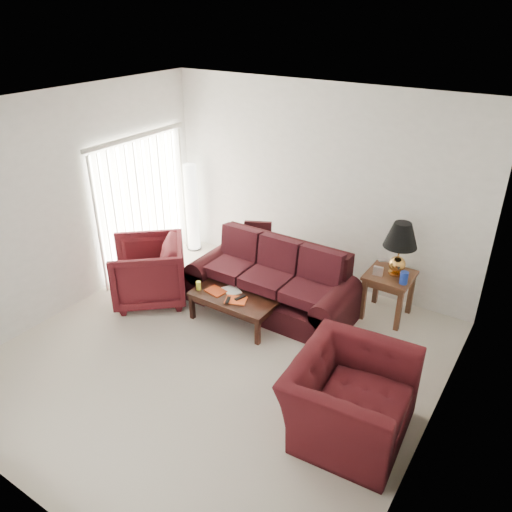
{
  "coord_description": "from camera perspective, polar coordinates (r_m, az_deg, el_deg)",
  "views": [
    {
      "loc": [
        3.1,
        -3.88,
        3.96
      ],
      "look_at": [
        0.0,
        0.85,
        1.05
      ],
      "focal_mm": 35.0,
      "sensor_mm": 36.0,
      "label": 1
    }
  ],
  "objects": [
    {
      "name": "floor",
      "position": [
        6.35,
        -4.29,
        -11.44
      ],
      "size": [
        5.0,
        5.0,
        0.0
      ],
      "primitive_type": "plane",
      "color": "beige",
      "rests_on": "ground"
    },
    {
      "name": "blinds",
      "position": [
        8.1,
        -12.75,
        5.71
      ],
      "size": [
        0.1,
        2.0,
        2.16
      ],
      "primitive_type": "cube",
      "color": "silver",
      "rests_on": "ground"
    },
    {
      "name": "sofa",
      "position": [
        6.96,
        1.69,
        -2.75
      ],
      "size": [
        2.38,
        1.1,
        0.96
      ],
      "primitive_type": null,
      "rotation": [
        0.0,
        0.0,
        0.04
      ],
      "color": "black",
      "rests_on": "ground"
    },
    {
      "name": "throw_pillow",
      "position": [
        7.69,
        0.2,
        2.43
      ],
      "size": [
        0.46,
        0.36,
        0.43
      ],
      "primitive_type": "cube",
      "rotation": [
        -0.21,
        0.0,
        0.46
      ],
      "color": "black",
      "rests_on": "sofa"
    },
    {
      "name": "end_table",
      "position": [
        7.14,
        14.78,
        -4.33
      ],
      "size": [
        0.61,
        0.61,
        0.67
      ],
      "primitive_type": null,
      "rotation": [
        0.0,
        0.0,
        -0.01
      ],
      "color": "brown",
      "rests_on": "ground"
    },
    {
      "name": "table_lamp",
      "position": [
        6.83,
        16.07,
        0.78
      ],
      "size": [
        0.5,
        0.5,
        0.75
      ],
      "primitive_type": null,
      "rotation": [
        0.0,
        0.0,
        -0.12
      ],
      "color": "#C98B3E",
      "rests_on": "end_table"
    },
    {
      "name": "clock",
      "position": [
        6.87,
        13.79,
        -1.69
      ],
      "size": [
        0.13,
        0.06,
        0.13
      ],
      "primitive_type": "cube",
      "rotation": [
        0.0,
        0.0,
        0.09
      ],
      "color": "silver",
      "rests_on": "end_table"
    },
    {
      "name": "blue_canister",
      "position": [
        6.75,
        16.55,
        -2.41
      ],
      "size": [
        0.13,
        0.13,
        0.17
      ],
      "primitive_type": "cylinder",
      "rotation": [
        0.0,
        0.0,
        0.22
      ],
      "color": "#18339F",
      "rests_on": "end_table"
    },
    {
      "name": "picture_frame",
      "position": [
        7.15,
        14.26,
        -0.44
      ],
      "size": [
        0.18,
        0.19,
        0.05
      ],
      "primitive_type": "cube",
      "rotation": [
        1.36,
        0.0,
        0.58
      ],
      "color": "#BABABE",
      "rests_on": "end_table"
    },
    {
      "name": "floor_lamp",
      "position": [
        8.67,
        -7.34,
        5.5
      ],
      "size": [
        0.27,
        0.27,
        1.56
      ],
      "primitive_type": null,
      "rotation": [
        0.0,
        0.0,
        -0.08
      ],
      "color": "white",
      "rests_on": "ground"
    },
    {
      "name": "armchair_left",
      "position": [
        7.37,
        -12.19,
        -1.73
      ],
      "size": [
        1.42,
        1.42,
        0.93
      ],
      "primitive_type": "imported",
      "rotation": [
        0.0,
        0.0,
        -0.85
      ],
      "color": "#481015",
      "rests_on": "ground"
    },
    {
      "name": "armchair_right",
      "position": [
        5.27,
        10.66,
        -15.65
      ],
      "size": [
        1.2,
        1.35,
        0.83
      ],
      "primitive_type": "imported",
      "rotation": [
        0.0,
        0.0,
        1.64
      ],
      "color": "#3D0E12",
      "rests_on": "ground"
    },
    {
      "name": "coffee_table",
      "position": [
        6.84,
        -2.5,
        -6.06
      ],
      "size": [
        1.31,
        0.95,
        0.41
      ],
      "primitive_type": null,
      "rotation": [
        0.0,
        0.0,
        0.35
      ],
      "color": "black",
      "rests_on": "ground"
    },
    {
      "name": "magazine_red",
      "position": [
        6.84,
        -4.62,
        -4.03
      ],
      "size": [
        0.3,
        0.25,
        0.02
      ],
      "primitive_type": "cube",
      "rotation": [
        0.0,
        0.0,
        -0.18
      ],
      "color": "#AE3311",
      "rests_on": "coffee_table"
    },
    {
      "name": "magazine_white",
      "position": [
        6.84,
        -2.81,
        -3.94
      ],
      "size": [
        0.32,
        0.29,
        0.01
      ],
      "primitive_type": "cube",
      "rotation": [
        0.0,
        0.0,
        -0.47
      ],
      "color": "white",
      "rests_on": "coffee_table"
    },
    {
      "name": "magazine_orange",
      "position": [
        6.63,
        -2.33,
        -5.05
      ],
      "size": [
        0.34,
        0.3,
        0.02
      ],
      "primitive_type": "cube",
      "rotation": [
        0.0,
        0.0,
        0.37
      ],
      "color": "#EF501C",
      "rests_on": "coffee_table"
    },
    {
      "name": "remote_a",
      "position": [
        6.6,
        -3.22,
        -5.05
      ],
      "size": [
        0.1,
        0.16,
        0.02
      ],
      "primitive_type": "cube",
      "rotation": [
        0.0,
        0.0,
        0.4
      ],
      "color": "black",
      "rests_on": "coffee_table"
    },
    {
      "name": "remote_b",
      "position": [
        6.64,
        -1.84,
        -4.78
      ],
      "size": [
        0.09,
        0.17,
        0.02
      ],
      "primitive_type": "cube",
      "rotation": [
        0.0,
        0.0,
        -0.29
      ],
      "color": "black",
      "rests_on": "coffee_table"
    },
    {
      "name": "yellow_glass",
      "position": [
        6.89,
        -6.59,
        -3.37
      ],
      "size": [
        0.08,
        0.08,
        0.12
      ],
      "primitive_type": "cylinder",
      "rotation": [
        0.0,
        0.0,
        -0.1
      ],
      "color": "yellow",
      "rests_on": "coffee_table"
    }
  ]
}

